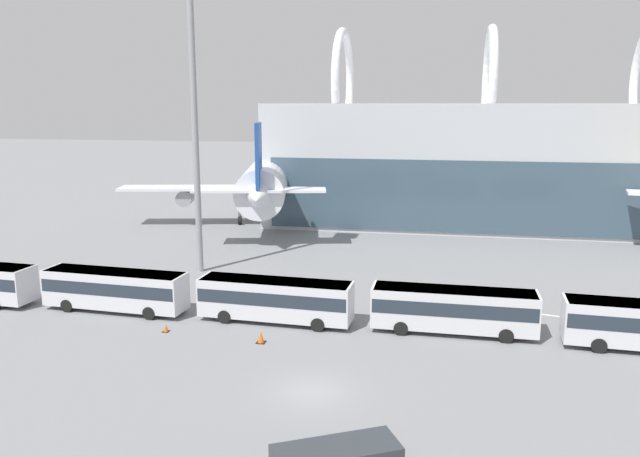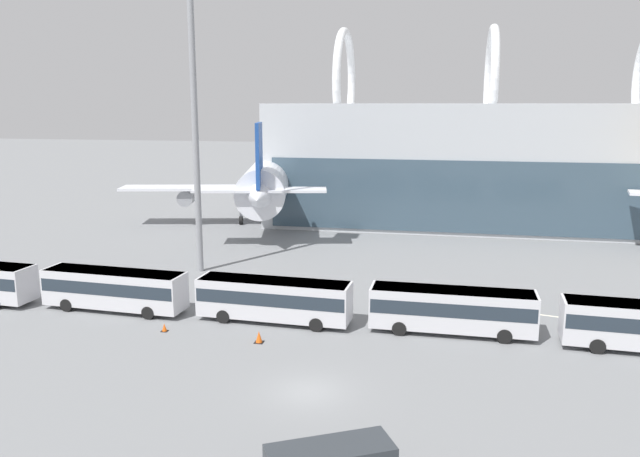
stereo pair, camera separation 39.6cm
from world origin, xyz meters
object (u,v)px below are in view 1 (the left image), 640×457
object	(u,v)px
airliner_at_gate_near	(267,179)
shuttle_bus_4	(453,307)
shuttle_bus_2	(115,288)
floodlight_mast	(192,49)
shuttle_bus_3	(275,298)
traffic_cone_1	(261,337)
traffic_cone_0	(166,328)

from	to	relation	value
airliner_at_gate_near	shuttle_bus_4	size ratio (longest dim) A/B	3.38
shuttle_bus_2	floodlight_mast	distance (m)	22.46
shuttle_bus_3	traffic_cone_1	distance (m)	4.41
airliner_at_gate_near	traffic_cone_0	world-z (taller)	airliner_at_gate_near
shuttle_bus_4	floodlight_mast	bearing A→B (deg)	153.38
shuttle_bus_2	shuttle_bus_4	size ratio (longest dim) A/B	1.01
airliner_at_gate_near	shuttle_bus_4	world-z (taller)	airliner_at_gate_near
shuttle_bus_2	traffic_cone_1	xyz separation A→B (m)	(12.87, -4.23, -1.47)
floodlight_mast	traffic_cone_0	xyz separation A→B (m)	(3.64, -15.74, -20.31)
floodlight_mast	shuttle_bus_3	bearing A→B (deg)	-48.96
shuttle_bus_4	traffic_cone_0	distance (m)	20.25
shuttle_bus_3	shuttle_bus_4	bearing A→B (deg)	3.62
airliner_at_gate_near	shuttle_bus_3	world-z (taller)	airliner_at_gate_near
shuttle_bus_4	airliner_at_gate_near	bearing A→B (deg)	123.27
shuttle_bus_4	traffic_cone_0	xyz separation A→B (m)	(-19.86, -3.59, -1.58)
airliner_at_gate_near	shuttle_bus_3	bearing A→B (deg)	-175.73
shuttle_bus_3	traffic_cone_0	size ratio (longest dim) A/B	19.78
airliner_at_gate_near	shuttle_bus_4	distance (m)	44.35
airliner_at_gate_near	shuttle_bus_2	xyz separation A→B (m)	(-1.81, -37.32, -3.99)
shuttle_bus_3	traffic_cone_1	size ratio (longest dim) A/B	14.17
airliner_at_gate_near	shuttle_bus_3	distance (m)	39.18
shuttle_bus_3	floodlight_mast	bearing A→B (deg)	133.94
traffic_cone_1	shuttle_bus_4	bearing A→B (deg)	18.76
shuttle_bus_4	traffic_cone_1	xyz separation A→B (m)	(-12.69, -4.31, -1.47)
traffic_cone_1	floodlight_mast	bearing A→B (deg)	123.27
airliner_at_gate_near	floodlight_mast	world-z (taller)	floodlight_mast
shuttle_bus_4	traffic_cone_1	size ratio (longest dim) A/B	14.07
shuttle_bus_3	traffic_cone_0	xyz separation A→B (m)	(-7.08, -3.43, -1.58)
shuttle_bus_4	traffic_cone_1	world-z (taller)	shuttle_bus_4
shuttle_bus_4	traffic_cone_0	bearing A→B (deg)	-169.03
floodlight_mast	traffic_cone_0	distance (m)	25.95
airliner_at_gate_near	shuttle_bus_4	bearing A→B (deg)	-159.55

